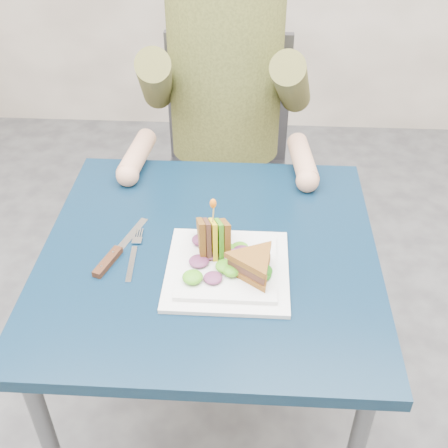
# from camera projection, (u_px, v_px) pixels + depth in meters

# --- Properties ---
(ground) EXTENTS (4.00, 4.00, 0.00)m
(ground) POSITION_uv_depth(u_px,v_px,m) (213.00, 433.00, 1.70)
(ground) COLOR #4D4D4F
(ground) RESTS_ON ground
(table) EXTENTS (0.75, 0.75, 0.73)m
(table) POSITION_uv_depth(u_px,v_px,m) (210.00, 276.00, 1.31)
(table) COLOR black
(table) RESTS_ON ground
(chair) EXTENTS (0.42, 0.40, 0.93)m
(chair) POSITION_uv_depth(u_px,v_px,m) (227.00, 154.00, 1.96)
(chair) COLOR #47474C
(chair) RESTS_ON ground
(diner) EXTENTS (0.54, 0.59, 0.74)m
(diner) POSITION_uv_depth(u_px,v_px,m) (225.00, 63.00, 1.64)
(diner) COLOR #515526
(diner) RESTS_ON chair
(plate) EXTENTS (0.26, 0.26, 0.02)m
(plate) POSITION_uv_depth(u_px,v_px,m) (227.00, 269.00, 1.19)
(plate) COLOR white
(plate) RESTS_ON table
(sandwich_flat) EXTENTS (0.17, 0.17, 0.05)m
(sandwich_flat) POSITION_uv_depth(u_px,v_px,m) (254.00, 265.00, 1.15)
(sandwich_flat) COLOR brown
(sandwich_flat) RESTS_ON plate
(sandwich_upright) EXTENTS (0.09, 0.15, 0.15)m
(sandwich_upright) POSITION_uv_depth(u_px,v_px,m) (214.00, 238.00, 1.20)
(sandwich_upright) COLOR brown
(sandwich_upright) RESTS_ON plate
(fork) EXTENTS (0.02, 0.18, 0.01)m
(fork) POSITION_uv_depth(u_px,v_px,m) (134.00, 255.00, 1.24)
(fork) COLOR silver
(fork) RESTS_ON table
(knife) EXTENTS (0.09, 0.22, 0.02)m
(knife) POSITION_uv_depth(u_px,v_px,m) (112.00, 256.00, 1.23)
(knife) COLOR silver
(knife) RESTS_ON table
(toothpick) EXTENTS (0.01, 0.01, 0.06)m
(toothpick) POSITION_uv_depth(u_px,v_px,m) (213.00, 214.00, 1.16)
(toothpick) COLOR tan
(toothpick) RESTS_ON sandwich_upright
(toothpick_frill) EXTENTS (0.01, 0.01, 0.02)m
(toothpick_frill) POSITION_uv_depth(u_px,v_px,m) (213.00, 203.00, 1.15)
(toothpick_frill) COLOR orange
(toothpick_frill) RESTS_ON sandwich_upright
(lettuce_spill) EXTENTS (0.15, 0.13, 0.02)m
(lettuce_spill) POSITION_uv_depth(u_px,v_px,m) (230.00, 258.00, 1.19)
(lettuce_spill) COLOR #337A14
(lettuce_spill) RESTS_ON plate
(onion_ring) EXTENTS (0.04, 0.04, 0.02)m
(onion_ring) POSITION_uv_depth(u_px,v_px,m) (235.00, 258.00, 1.18)
(onion_ring) COLOR #9E4C7A
(onion_ring) RESTS_ON plate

